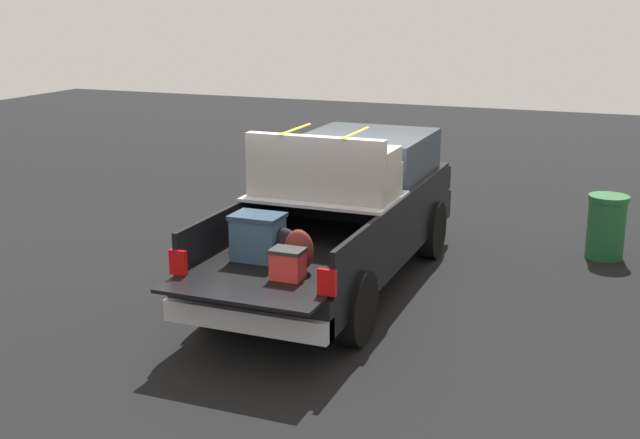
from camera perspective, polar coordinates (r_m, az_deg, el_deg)
ground_plane at (r=11.25m, az=1.13°, el=-4.67°), size 40.00×40.00×0.00m
pickup_truck at (r=11.31m, az=1.83°, el=0.67°), size 6.05×2.06×2.23m
trash_can at (r=13.06m, az=19.51°, el=-0.47°), size 0.60×0.60×0.98m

